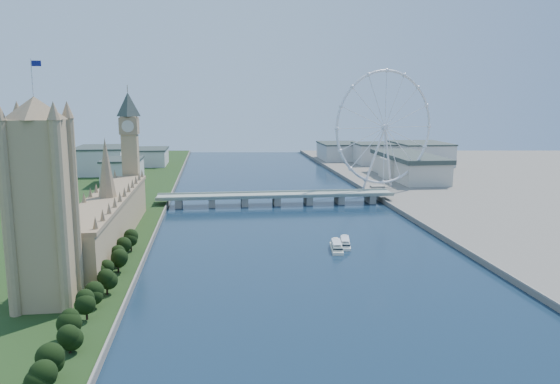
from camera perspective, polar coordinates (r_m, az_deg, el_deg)
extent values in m
plane|color=#193647|center=(228.05, 8.64, -15.84)|extent=(2000.00, 2000.00, 0.00)
cube|color=tan|center=(269.46, -23.58, -2.21)|extent=(22.00, 22.00, 86.00)
pyramid|color=#937A59|center=(264.35, -24.37, 9.11)|extent=(28.16, 28.16, 10.00)
cylinder|color=silver|center=(264.49, -24.49, 10.84)|extent=(0.50, 0.50, 16.00)
cube|color=navy|center=(264.12, -24.12, 12.17)|extent=(4.00, 0.16, 2.40)
cube|color=tan|center=(383.12, -17.44, -2.90)|extent=(24.00, 200.00, 28.00)
cone|color=#937A59|center=(377.13, -17.71, 2.45)|extent=(12.00, 12.00, 40.00)
cube|color=tan|center=(484.06, -15.32, 2.90)|extent=(13.00, 13.00, 80.00)
cube|color=#937A59|center=(481.45, -15.49, 6.68)|extent=(15.00, 15.00, 14.00)
pyramid|color=#2D3833|center=(480.92, -15.64, 10.01)|extent=(20.02, 20.02, 20.00)
cube|color=gray|center=(508.93, -0.37, -0.36)|extent=(220.00, 22.00, 2.00)
cube|color=gray|center=(507.61, -10.52, -1.09)|extent=(6.00, 20.00, 7.50)
cube|color=gray|center=(506.57, -7.13, -1.03)|extent=(6.00, 20.00, 7.50)
cube|color=gray|center=(507.29, -3.74, -0.95)|extent=(6.00, 20.00, 7.50)
cube|color=gray|center=(509.79, -0.37, -0.88)|extent=(6.00, 20.00, 7.50)
cube|color=gray|center=(514.02, 2.95, -0.80)|extent=(6.00, 20.00, 7.50)
cube|color=gray|center=(519.96, 6.21, -0.73)|extent=(6.00, 20.00, 7.50)
cube|color=gray|center=(527.54, 9.39, -0.65)|extent=(6.00, 20.00, 7.50)
torus|color=silver|center=(581.19, 10.90, 6.64)|extent=(113.60, 39.12, 118.60)
cylinder|color=silver|center=(581.19, 10.90, 6.64)|extent=(7.25, 6.61, 6.00)
cube|color=gray|center=(596.53, 10.14, 0.56)|extent=(14.00, 10.00, 2.00)
cube|color=beige|center=(641.31, -16.11, 2.05)|extent=(40.00, 60.00, 26.00)
cube|color=beige|center=(736.00, -18.11, 3.14)|extent=(60.00, 80.00, 32.00)
cube|color=beige|center=(807.44, -13.53, 3.54)|extent=(50.00, 70.00, 22.00)
cube|color=beige|center=(817.11, 10.00, 3.95)|extent=(60.00, 60.00, 28.00)
cube|color=beige|center=(817.85, 14.44, 3.86)|extent=(70.00, 90.00, 30.00)
cube|color=beige|center=(864.60, 6.30, 4.22)|extent=(60.00, 80.00, 24.00)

